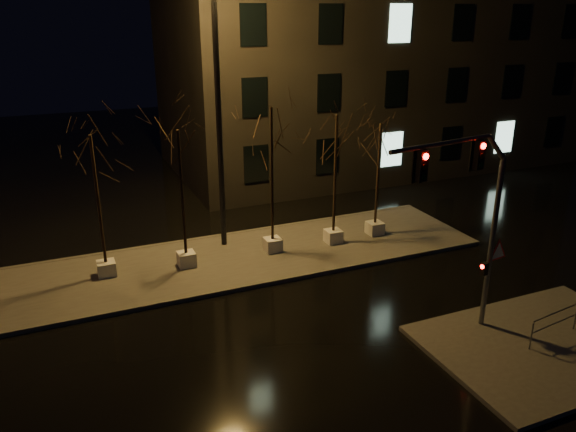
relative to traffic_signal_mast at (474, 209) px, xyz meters
name	(u,v)px	position (x,y,z in m)	size (l,w,h in m)	color
ground	(269,342)	(-5.49, 2.04, -4.20)	(90.00, 90.00, 0.00)	black
median	(214,262)	(-5.49, 8.04, -4.13)	(22.00, 5.00, 0.15)	#47433F
sidewalk_corner	(545,345)	(2.01, -1.46, -4.13)	(7.00, 5.00, 0.15)	#47433F
building	(371,43)	(8.51, 20.04, 3.30)	(25.00, 12.00, 15.00)	black
tree_1	(94,168)	(-9.51, 8.37, 0.09)	(1.80, 1.80, 5.46)	silver
tree_2	(180,162)	(-6.57, 8.03, 0.09)	(1.80, 1.80, 5.46)	silver
tree_3	(272,141)	(-2.98, 8.04, 0.54)	(1.80, 1.80, 6.06)	silver
tree_4	(336,145)	(-0.28, 7.87, 0.18)	(1.80, 1.80, 5.58)	silver
tree_5	(379,149)	(1.84, 7.98, -0.22)	(1.80, 1.80, 5.05)	silver
traffic_signal_mast	(474,209)	(0.00, 0.00, 0.00)	(5.01, 0.83, 6.17)	#595B61
streetlight_main	(218,87)	(-4.61, 9.49, 2.48)	(2.83, 0.63, 11.32)	black
guard_rail_a	(555,321)	(2.36, -1.38, -3.45)	(2.14, 0.33, 0.93)	#595B61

